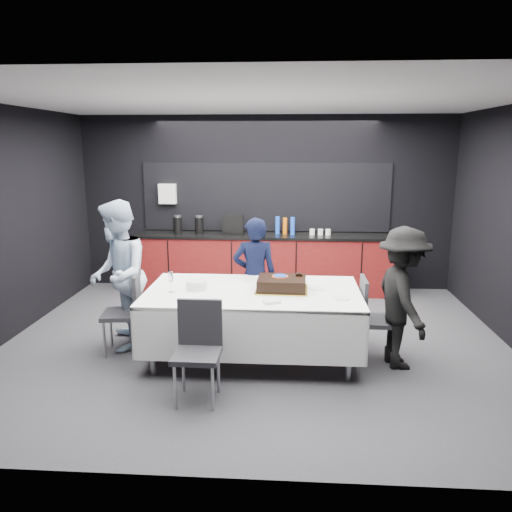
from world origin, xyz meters
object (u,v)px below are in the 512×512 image
Objects in this scene: cake_assembly at (282,284)px; chair_left at (129,307)px; champagne_flute at (171,278)px; party_table at (253,302)px; person_center at (255,277)px; chair_right at (373,313)px; person_right at (402,298)px; plate_stack at (197,285)px; chair_near at (198,343)px; person_left at (118,275)px.

cake_assembly is 0.62× the size of chair_left.
party_table is at bearing 8.60° from champagne_flute.
cake_assembly reaches higher than chair_left.
person_center is (-0.34, 0.69, -0.11)m from cake_assembly.
person_center is (1.39, 0.65, 0.20)m from chair_left.
chair_right is at bearing 1.14° from party_table.
champagne_flute is at bearing 81.93° from person_right.
person_center reaches higher than champagne_flute.
champagne_flute is 2.22m from chair_right.
plate_stack is 0.86m from chair_left.
champagne_flute is at bearing -19.91° from chair_left.
chair_right is at bearing 146.16° from person_center.
champagne_flute reaches higher than plate_stack.
cake_assembly is 0.78m from person_center.
person_right reaches higher than person_center.
chair_near is at bearing 69.30° from person_center.
person_left is (-1.54, -0.50, 0.12)m from person_center.
chair_left is (-0.80, 0.07, -0.30)m from plate_stack.
person_left is at bearing 174.41° from cake_assembly.
party_table is 0.65m from plate_stack.
champagne_flute reaches higher than party_table.
chair_near is (-1.75, -0.96, 0.00)m from chair_right.
person_right reaches higher than champagne_flute.
plate_stack is 0.93m from person_center.
person_center reaches higher than chair_left.
plate_stack is at bearing 61.08° from person_left.
chair_right is 0.37m from person_right.
chair_near reaches higher than party_table.
chair_near is 0.61× the size of person_right.
person_right is (1.27, -0.13, -0.10)m from cake_assembly.
party_table is 1.35× the size of person_left.
party_table is at bearing -178.86° from chair_right.
chair_right reaches higher than party_table.
plate_stack is at bearing -178.11° from cake_assembly.
person_right is (2.02, 0.83, 0.22)m from chair_near.
chair_near reaches higher than plate_stack.
person_left reaches higher than party_table.
chair_left is at bearing 160.09° from champagne_flute.
chair_near is at bearing -45.52° from chair_left.
person_center is 1.63m from person_left.
chair_near is (0.18, -0.92, -0.30)m from plate_stack.
chair_right is at bearing 56.35° from person_right.
champagne_flute is 0.71m from chair_left.
chair_left is 0.63× the size of person_center.
cake_assembly reaches higher than party_table.
cake_assembly is 1.20m from champagne_flute.
person_left is at bearing 167.26° from plate_stack.
champagne_flute is 0.15× the size of person_right.
person_right is at bearing -24.85° from chair_right.
plate_stack reaches higher than party_table.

